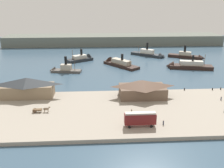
{
  "coord_description": "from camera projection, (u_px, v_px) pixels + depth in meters",
  "views": [
    {
      "loc": [
        -13.75,
        -96.16,
        36.66
      ],
      "look_at": [
        -7.99,
        2.26,
        2.0
      ],
      "focal_mm": 38.84,
      "sensor_mm": 36.0,
      "label": 1
    }
  ],
  "objects": [
    {
      "name": "mooring_post_center_east",
      "position": [
        212.0,
        89.0,
        99.74
      ],
      "size": [
        0.44,
        0.44,
        0.9
      ],
      "primitive_type": "cylinder",
      "color": "black",
      "rests_on": "quay_promenade"
    },
    {
      "name": "far_headland",
      "position": [
        114.0,
        40.0,
        205.75
      ],
      "size": [
        180.0,
        24.0,
        8.0
      ],
      "primitive_type": "cube",
      "color": "#60665B",
      "rests_on": "ground"
    },
    {
      "name": "pedestrian_by_tram",
      "position": [
        221.0,
        98.0,
        89.61
      ],
      "size": [
        0.38,
        0.38,
        1.53
      ],
      "color": "#33384C",
      "rests_on": "quay_promenade"
    },
    {
      "name": "ferry_approaching_east",
      "position": [
        188.0,
        56.0,
        158.17
      ],
      "size": [
        22.59,
        15.09,
        9.59
      ],
      "color": "black",
      "rests_on": "ground"
    },
    {
      "name": "quay_promenade",
      "position": [
        139.0,
        111.0,
        82.56
      ],
      "size": [
        110.0,
        36.0,
        1.2
      ],
      "primitive_type": "cube",
      "color": "#9E9384",
      "rests_on": "ground"
    },
    {
      "name": "pedestrian_at_waters_edge",
      "position": [
        163.0,
        123.0,
        72.06
      ],
      "size": [
        0.38,
        0.38,
        1.54
      ],
      "color": "#33384C",
      "rests_on": "quay_promenade"
    },
    {
      "name": "ferry_shed_west_terminal",
      "position": [
        142.0,
        88.0,
        92.04
      ],
      "size": [
        17.65,
        9.98,
        6.65
      ],
      "color": "brown",
      "rests_on": "quay_promenade"
    },
    {
      "name": "ferry_near_quay",
      "position": [
        63.0,
        69.0,
        128.33
      ],
      "size": [
        17.55,
        7.06,
        9.95
      ],
      "color": "#514C47",
      "rests_on": "ground"
    },
    {
      "name": "ferry_moored_west",
      "position": [
        150.0,
        54.0,
        163.31
      ],
      "size": [
        22.41,
        19.21,
        10.57
      ],
      "color": "#23282D",
      "rests_on": "ground"
    },
    {
      "name": "pedestrian_near_west_shed",
      "position": [
        132.0,
        112.0,
        78.99
      ],
      "size": [
        0.4,
        0.4,
        1.62
      ],
      "color": "#6B5B4C",
      "rests_on": "quay_promenade"
    },
    {
      "name": "ferry_approaching_west",
      "position": [
        186.0,
        66.0,
        135.01
      ],
      "size": [
        25.91,
        10.93,
        10.09
      ],
      "color": "black",
      "rests_on": "ground"
    },
    {
      "name": "street_tram",
      "position": [
        140.0,
        118.0,
        70.61
      ],
      "size": [
        9.23,
        2.42,
        4.48
      ],
      "color": "maroon",
      "rests_on": "quay_promenade"
    },
    {
      "name": "seawall_edge",
      "position": [
        132.0,
        92.0,
        99.92
      ],
      "size": [
        110.0,
        0.8,
        1.0
      ],
      "primitive_type": "cube",
      "color": "gray",
      "rests_on": "ground"
    },
    {
      "name": "ferry_outer_harbor",
      "position": [
        117.0,
        63.0,
        141.98
      ],
      "size": [
        21.07,
        23.83,
        9.6
      ],
      "color": "black",
      "rests_on": "ground"
    },
    {
      "name": "ground_plane",
      "position": [
        131.0,
        90.0,
        103.48
      ],
      "size": [
        320.0,
        320.0,
        0.0
      ],
      "primitive_type": "plane",
      "color": "#385166"
    },
    {
      "name": "mooring_post_west",
      "position": [
        221.0,
        89.0,
        100.13
      ],
      "size": [
        0.44,
        0.44,
        0.9
      ],
      "primitive_type": "cylinder",
      "color": "black",
      "rests_on": "quay_promenade"
    },
    {
      "name": "horse_cart",
      "position": [
        41.0,
        109.0,
        80.1
      ],
      "size": [
        5.8,
        1.31,
        1.87
      ],
      "color": "brown",
      "rests_on": "quay_promenade"
    },
    {
      "name": "ferry_shed_east_terminal",
      "position": [
        27.0,
        87.0,
        91.74
      ],
      "size": [
        19.73,
        7.47,
        7.63
      ],
      "color": "#847056",
      "rests_on": "quay_promenade"
    },
    {
      "name": "ferry_moored_east",
      "position": [
        83.0,
        58.0,
        152.54
      ],
      "size": [
        18.09,
        14.55,
        9.84
      ],
      "color": "#23282D",
      "rests_on": "ground"
    },
    {
      "name": "mooring_post_center_west",
      "position": [
        184.0,
        89.0,
        99.51
      ],
      "size": [
        0.44,
        0.44,
        0.9
      ],
      "primitive_type": "cylinder",
      "color": "black",
      "rests_on": "quay_promenade"
    }
  ]
}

